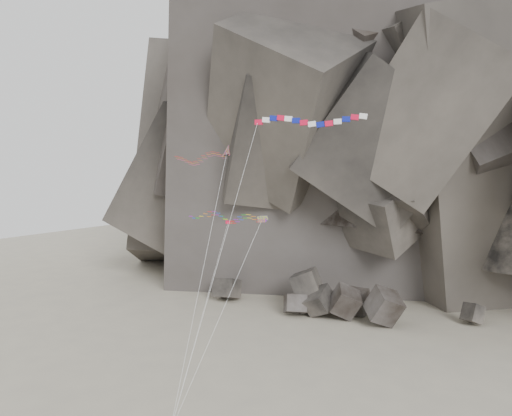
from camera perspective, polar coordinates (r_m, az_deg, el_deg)
The scene contains 7 objects.
ground at distance 58.60m, azimuth -5.45°, elevation -19.58°, with size 260.00×260.00×0.00m, color #A09781.
headland at distance 119.03m, azimuth 14.99°, elevation 13.09°, with size 110.00×70.00×84.00m, color #524B43, non-canonical shape.
boulder_field at distance 87.53m, azimuth 4.94°, elevation -9.96°, with size 58.44×17.54×8.03m.
delta_kite at distance 60.91m, azimuth -6.70°, elevation 5.68°, with size 13.60×17.89×25.35m.
banner_kite at distance 52.75m, azimuth 6.00°, elevation 9.79°, with size 11.31×18.55×28.17m.
parafoil_kite at distance 57.59m, azimuth -3.95°, elevation -0.99°, with size 12.22×16.17×17.56m.
pennant_kite at distance 52.25m, azimuth -4.43°, elevation -5.91°, with size 3.17×13.60×16.88m.
Camera 1 is at (31.33, -43.39, 23.87)m, focal length 35.00 mm.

